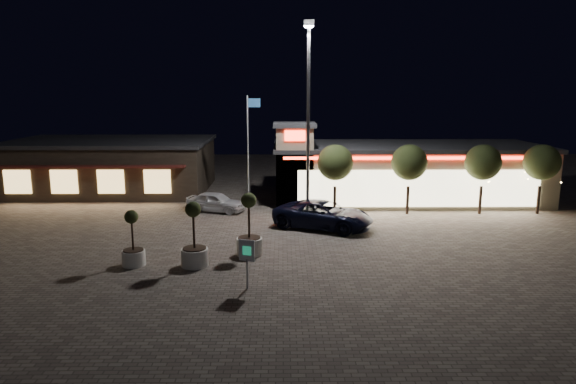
{
  "coord_description": "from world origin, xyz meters",
  "views": [
    {
      "loc": [
        0.44,
        -23.21,
        8.28
      ],
      "look_at": [
        0.76,
        6.0,
        2.54
      ],
      "focal_mm": 32.0,
      "sensor_mm": 36.0,
      "label": 1
    }
  ],
  "objects_px": {
    "pickup_truck": "(323,215)",
    "planter_left": "(133,248)",
    "white_sedan": "(216,202)",
    "planter_mid": "(194,246)",
    "valet_sign": "(247,255)"
  },
  "relations": [
    {
      "from": "pickup_truck",
      "to": "valet_sign",
      "type": "distance_m",
      "value": 10.58
    },
    {
      "from": "valet_sign",
      "to": "white_sedan",
      "type": "bearing_deg",
      "value": 102.48
    },
    {
      "from": "planter_mid",
      "to": "planter_left",
      "type": "bearing_deg",
      "value": 177.37
    },
    {
      "from": "pickup_truck",
      "to": "white_sedan",
      "type": "bearing_deg",
      "value": 82.15
    },
    {
      "from": "planter_mid",
      "to": "valet_sign",
      "type": "xyz_separation_m",
      "value": [
        2.72,
        -2.9,
        0.52
      ]
    },
    {
      "from": "planter_left",
      "to": "valet_sign",
      "type": "bearing_deg",
      "value": -28.06
    },
    {
      "from": "pickup_truck",
      "to": "valet_sign",
      "type": "xyz_separation_m",
      "value": [
        -4.01,
        -9.77,
        0.66
      ]
    },
    {
      "from": "pickup_truck",
      "to": "planter_left",
      "type": "distance_m",
      "value": 11.81
    },
    {
      "from": "white_sedan",
      "to": "planter_left",
      "type": "bearing_deg",
      "value": -175.79
    },
    {
      "from": "pickup_truck",
      "to": "planter_left",
      "type": "relative_size",
      "value": 2.22
    },
    {
      "from": "planter_left",
      "to": "valet_sign",
      "type": "relative_size",
      "value": 1.27
    },
    {
      "from": "white_sedan",
      "to": "pickup_truck",
      "type": "bearing_deg",
      "value": -105.33
    },
    {
      "from": "pickup_truck",
      "to": "white_sedan",
      "type": "xyz_separation_m",
      "value": [
        -7.17,
        4.52,
        -0.14
      ]
    },
    {
      "from": "white_sedan",
      "to": "valet_sign",
      "type": "xyz_separation_m",
      "value": [
        3.16,
        -14.29,
        0.8
      ]
    },
    {
      "from": "white_sedan",
      "to": "valet_sign",
      "type": "relative_size",
      "value": 1.92
    }
  ]
}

